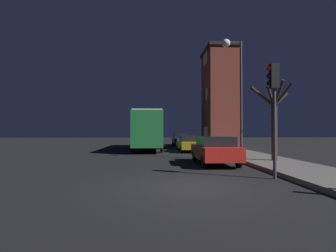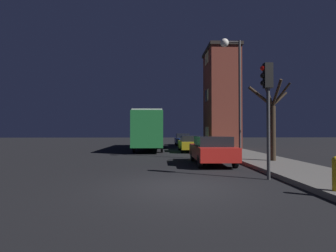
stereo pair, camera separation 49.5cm
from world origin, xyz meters
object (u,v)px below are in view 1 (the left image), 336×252
(streetlamp, at_px, (234,72))
(bare_tree, at_px, (274,121))
(bus, at_px, (148,128))
(traffic_light, at_px, (273,96))
(car_near_lane, at_px, (215,149))
(car_far_lane, at_px, (180,139))
(car_mid_lane, at_px, (189,143))

(streetlamp, bearing_deg, bare_tree, -43.34)
(bare_tree, height_order, bus, bare_tree)
(bus, bearing_deg, bare_tree, -58.11)
(streetlamp, bearing_deg, bus, 118.82)
(traffic_light, height_order, bus, traffic_light)
(car_near_lane, bearing_deg, traffic_light, -74.86)
(car_far_lane, bearing_deg, car_near_lane, -90.02)
(streetlamp, bearing_deg, traffic_light, -93.97)
(car_near_lane, height_order, car_mid_lane, car_near_lane)
(bus, bearing_deg, streetlamp, -61.18)
(car_far_lane, bearing_deg, car_mid_lane, -91.04)
(car_near_lane, bearing_deg, car_far_lane, 89.98)
(bus, height_order, car_mid_lane, bus)
(bus, height_order, car_far_lane, bus)
(car_far_lane, bearing_deg, traffic_light, -87.07)
(car_mid_lane, bearing_deg, car_near_lane, -88.83)
(traffic_light, relative_size, bare_tree, 1.00)
(streetlamp, bearing_deg, car_mid_lane, 104.49)
(traffic_light, bearing_deg, bus, 107.33)
(traffic_light, bearing_deg, car_far_lane, 92.93)
(traffic_light, xyz_separation_m, bare_tree, (2.08, 4.40, -0.76))
(traffic_light, bearing_deg, car_near_lane, 105.14)
(car_mid_lane, bearing_deg, streetlamp, -75.51)
(bare_tree, distance_m, car_far_lane, 18.52)
(streetlamp, relative_size, traffic_light, 1.68)
(streetlamp, height_order, car_mid_lane, streetlamp)
(traffic_light, distance_m, car_mid_lane, 13.02)
(traffic_light, bearing_deg, streetlamp, 86.03)
(bare_tree, distance_m, car_mid_lane, 9.15)
(traffic_light, distance_m, car_near_lane, 4.99)
(streetlamp, relative_size, car_far_lane, 1.67)
(traffic_light, height_order, car_far_lane, traffic_light)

